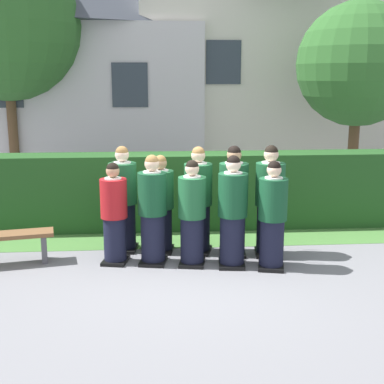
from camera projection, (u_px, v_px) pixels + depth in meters
ground_plane at (193, 264)px, 7.90m from camera, size 60.00×60.00×0.00m
student_in_red_blazer at (114, 216)px, 7.84m from camera, size 0.44×0.50×1.53m
student_front_row_1 at (153, 212)px, 7.82m from camera, size 0.45×0.55×1.65m
student_front_row_2 at (192, 216)px, 7.76m from camera, size 0.44×0.53×1.58m
student_front_row_3 at (233, 214)px, 7.69m from camera, size 0.43×0.54×1.66m
student_front_row_4 at (272, 218)px, 7.61m from camera, size 0.46×0.54×1.59m
student_rear_row_0 at (123, 201)px, 8.39m from camera, size 0.45×0.53×1.70m
student_rear_row_1 at (161, 206)px, 8.34m from camera, size 0.43×0.52×1.56m
student_rear_row_2 at (198, 203)px, 8.29m from camera, size 0.50×0.57×1.70m
student_rear_row_3 at (233, 203)px, 8.19m from camera, size 0.45×0.56×1.73m
student_rear_row_4 at (270, 203)px, 8.17m from camera, size 0.46×0.57×1.74m
hedge at (185, 191)px, 9.72m from camera, size 8.63×0.70×1.38m
school_building_main at (274, 41)px, 15.51m from camera, size 8.24×4.32×7.34m
school_building_annex at (75, 61)px, 14.50m from camera, size 7.30×3.24×6.16m
oak_tree_left at (5, 26)px, 12.64m from camera, size 3.61×3.61×5.76m
oak_tree_right at (359, 65)px, 11.76m from camera, size 2.76×2.76×4.40m
wooden_bench at (5, 242)px, 7.84m from camera, size 1.44×0.62×0.48m
lawn_strip at (188, 240)px, 9.09m from camera, size 8.63×0.90×0.01m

